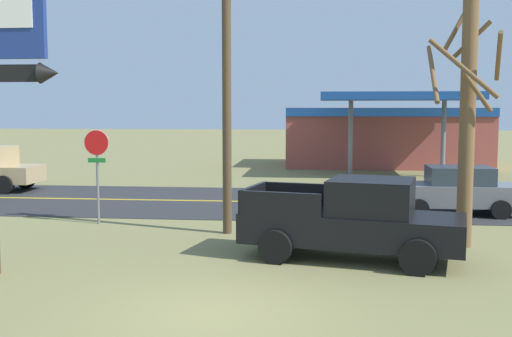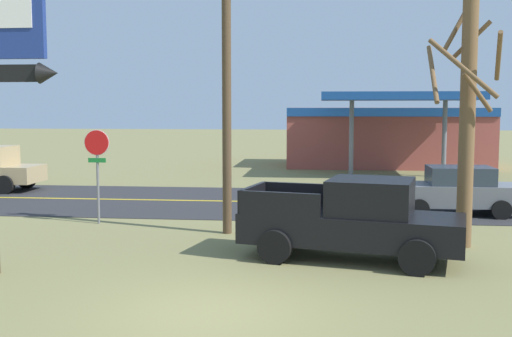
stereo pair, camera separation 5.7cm
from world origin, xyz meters
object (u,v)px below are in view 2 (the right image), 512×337
(stop_sign, at_px, (97,159))
(pickup_black_parked_on_lawn, at_px, (354,220))
(utility_pole, at_px, (227,84))
(bare_tree, at_px, (467,115))
(car_grey_near_lane, at_px, (456,190))
(gas_station, at_px, (387,135))

(stop_sign, relative_size, pickup_black_parked_on_lawn, 0.54)
(utility_pole, height_order, pickup_black_parked_on_lawn, utility_pole)
(bare_tree, bearing_deg, car_grey_near_lane, 80.40)
(pickup_black_parked_on_lawn, xyz_separation_m, car_grey_near_lane, (3.76, 6.74, -0.13))
(utility_pole, height_order, car_grey_near_lane, utility_pole)
(bare_tree, distance_m, gas_station, 22.43)
(pickup_black_parked_on_lawn, bearing_deg, utility_pole, 141.54)
(pickup_black_parked_on_lawn, bearing_deg, gas_station, 82.53)
(utility_pole, xyz_separation_m, gas_station, (6.65, 21.31, -2.35))
(car_grey_near_lane, bearing_deg, pickup_black_parked_on_lawn, -119.18)
(utility_pole, relative_size, pickup_black_parked_on_lawn, 1.47)
(bare_tree, xyz_separation_m, car_grey_near_lane, (0.85, 5.03, -2.62))
(bare_tree, bearing_deg, stop_sign, 168.82)
(bare_tree, bearing_deg, utility_pole, 170.56)
(stop_sign, xyz_separation_m, gas_station, (10.89, 20.27, -0.08))
(stop_sign, height_order, car_grey_near_lane, stop_sign)
(pickup_black_parked_on_lawn, bearing_deg, bare_tree, 30.41)
(stop_sign, distance_m, pickup_black_parked_on_lawn, 8.69)
(gas_station, distance_m, car_grey_near_lane, 17.39)
(gas_station, bearing_deg, bare_tree, -90.62)
(utility_pole, relative_size, bare_tree, 1.22)
(bare_tree, relative_size, pickup_black_parked_on_lawn, 1.20)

